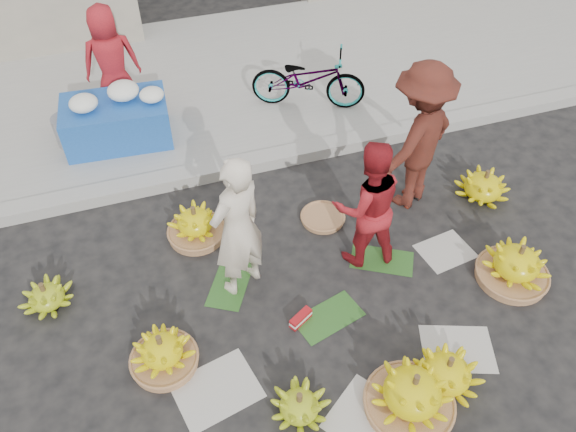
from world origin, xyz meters
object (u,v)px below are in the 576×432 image
object	(u,v)px
banana_bunch_0	(162,352)
bicycle	(308,79)
flower_table	(117,119)
banana_bunch_4	(516,265)
vendor_cream	(237,228)

from	to	relation	value
banana_bunch_0	bicycle	distance (m)	4.21
flower_table	banana_bunch_0	bearing A→B (deg)	-85.96
banana_bunch_0	bicycle	xyz separation A→B (m)	(2.56, 3.33, 0.35)
banana_bunch_4	flower_table	size ratio (longest dim) A/B	0.62
banana_bunch_0	banana_bunch_4	world-z (taller)	banana_bunch_4
bicycle	banana_bunch_0	bearing A→B (deg)	166.57
flower_table	bicycle	bearing A→B (deg)	3.78
vendor_cream	bicycle	size ratio (longest dim) A/B	1.05
banana_bunch_0	flower_table	bearing A→B (deg)	89.67
banana_bunch_0	flower_table	world-z (taller)	flower_table
banana_bunch_4	vendor_cream	xyz separation A→B (m)	(-2.63, 0.81, 0.59)
banana_bunch_0	bicycle	world-z (taller)	bicycle
banana_bunch_4	vendor_cream	world-z (taller)	vendor_cream
banana_bunch_4	vendor_cream	bearing A→B (deg)	162.93
vendor_cream	bicycle	distance (m)	3.15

